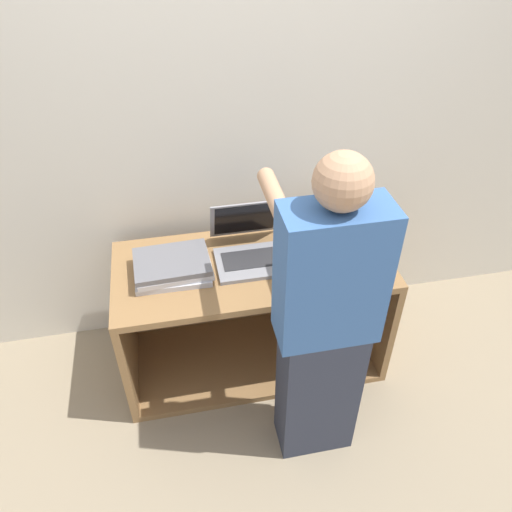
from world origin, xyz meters
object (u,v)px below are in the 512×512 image
at_px(laptop_stack_left, 173,266).
at_px(person, 324,326).
at_px(laptop_stack_right, 326,247).
at_px(laptop_open, 250,247).

relative_size(laptop_stack_left, person, 0.24).
xyz_separation_m(laptop_stack_right, person, (-0.19, -0.54, 0.04)).
bearing_deg(laptop_open, person, -72.47).
relative_size(laptop_stack_left, laptop_stack_right, 1.00).
distance_m(laptop_open, person, 0.64).
bearing_deg(laptop_open, laptop_stack_right, -9.14).
relative_size(laptop_open, laptop_stack_left, 1.02).
distance_m(laptop_open, laptop_stack_right, 0.38).
height_order(laptop_stack_left, person, person).
relative_size(laptop_open, laptop_stack_right, 1.02).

